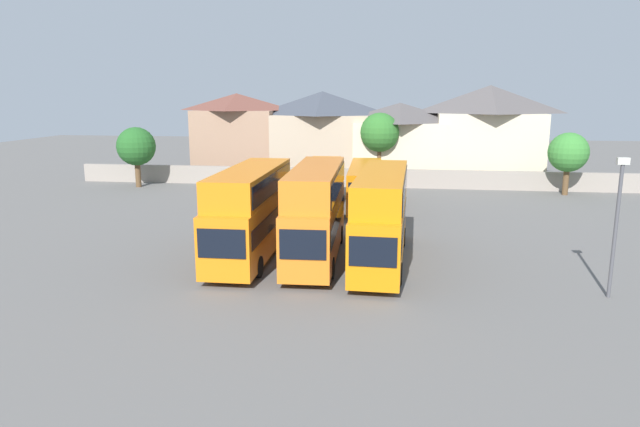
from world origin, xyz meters
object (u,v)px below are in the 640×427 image
Objects in this scene: bus_1 at (251,208)px; house_terrace_right at (399,141)px; lamp_post_lot_edge at (617,219)px; bus_4 at (320,182)px; tree_behind_wall at (568,153)px; house_terrace_left at (238,134)px; tree_right_of_lot at (136,147)px; tree_left_of_lot at (380,133)px; bus_2 at (316,208)px; bus_3 at (382,212)px; house_terrace_far_right at (488,132)px; house_terrace_centre at (322,133)px; bus_5 at (365,184)px.

bus_1 is 32.39m from house_terrace_right.
bus_4 is at bearing 129.34° from lamp_post_lot_edge.
house_terrace_right is 16.96m from tree_behind_wall.
house_terrace_left is 12.34m from tree_right_of_lot.
tree_right_of_lot is at bearing -112.25° from bus_4.
tree_behind_wall is at bearing -14.82° from tree_left_of_lot.
house_terrace_right is at bearing -3.24° from house_terrace_left.
bus_2 is 1.56× the size of tree_left_of_lot.
bus_2 is at bearing -46.71° from tree_right_of_lot.
bus_3 is 1.19× the size of house_terrace_right.
house_terrace_left is at bearing 164.93° from tree_behind_wall.
house_terrace_right is 0.88× the size of house_terrace_far_right.
bus_2 is 1.03× the size of house_terrace_centre.
bus_5 is (3.66, -0.07, -0.07)m from bus_4.
house_terrace_far_right is (10.06, 31.60, 2.26)m from bus_3.
lamp_post_lot_edge is (0.32, -35.79, -1.42)m from house_terrace_far_right.
bus_2 is at bearing 94.20° from bus_1.
bus_5 is (1.86, 14.80, -0.93)m from bus_2.
bus_1 is 32.37m from house_terrace_centre.
bus_4 is at bearing -158.73° from tree_behind_wall.
bus_5 is 1.17× the size of house_terrace_right.
house_terrace_centre is at bearing 116.19° from lamp_post_lot_edge.
lamp_post_lot_edge is (9.49, -35.40, -0.50)m from house_terrace_right.
house_terrace_left is 9.61m from house_terrace_centre.
bus_2 is 30.47m from tree_right_of_lot.
house_terrace_left is at bearing -163.59° from bus_1.
lamp_post_lot_edge is at bearing -70.29° from tree_left_of_lot.
tree_left_of_lot reaches higher than tree_right_of_lot.
tree_behind_wall is (15.91, 23.34, 1.05)m from bus_3.
bus_3 is 11.22m from lamp_post_lot_edge.
bus_3 is (3.59, -0.18, -0.09)m from bus_2.
bus_1 is at bearing -21.99° from bus_5.
house_terrace_far_right is at bearing -1.34° from house_terrace_left.
tree_right_of_lot is (-22.74, 7.36, 2.01)m from bus_5.
house_terrace_right is 36.65m from lamp_post_lot_edge.
tree_behind_wall is at bearing 1.42° from tree_right_of_lot.
tree_left_of_lot is at bearing -176.03° from bus_3.
house_terrace_centre is 1.10× the size of house_terrace_right.
bus_2 reaches higher than bus_5.
tree_left_of_lot is (0.63, 12.86, 3.22)m from bus_5.
house_terrace_far_right reaches higher than bus_4.
bus_1 is 28.72m from tree_left_of_lot.
house_terrace_right is at bearing -177.59° from house_terrace_far_right.
bus_2 is 1.76× the size of lamp_post_lot_edge.
tree_right_of_lot is 0.93× the size of lamp_post_lot_edge.
tree_right_of_lot is at bearing -126.63° from house_terrace_left.
bus_5 is at bearing -92.83° from tree_left_of_lot.
bus_3 is 36.55m from house_terrace_left.
bus_1 is at bearing 166.99° from lamp_post_lot_edge.
bus_4 is at bearing -158.58° from bus_3.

